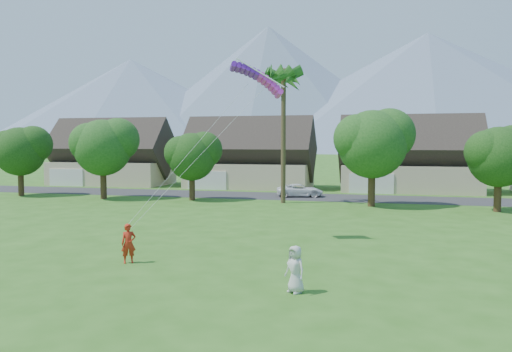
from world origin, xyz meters
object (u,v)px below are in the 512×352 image
(kite_flyer, at_px, (129,243))
(watcher, at_px, (295,269))
(parafoil_kite, at_px, (259,76))
(parked_car, at_px, (300,190))

(kite_flyer, distance_m, watcher, 8.79)
(watcher, xyz_separation_m, parafoil_kite, (-3.73, 9.45, 8.52))
(parafoil_kite, bearing_deg, parked_car, 75.58)
(watcher, bearing_deg, kite_flyer, -163.99)
(kite_flyer, bearing_deg, parafoil_kite, 21.31)
(kite_flyer, bearing_deg, watcher, -51.99)
(parafoil_kite, bearing_deg, watcher, -85.88)
(kite_flyer, height_order, parked_car, kite_flyer)
(watcher, relative_size, parked_car, 0.38)
(watcher, height_order, parked_car, watcher)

